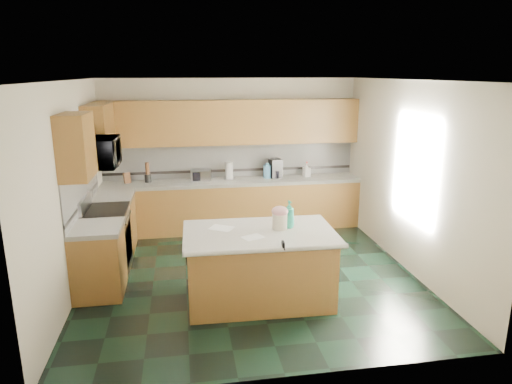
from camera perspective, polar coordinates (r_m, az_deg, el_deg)
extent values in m
plane|color=black|center=(6.63, -0.80, -10.23)|extent=(4.60, 4.60, 0.00)
plane|color=white|center=(6.01, -0.90, 13.81)|extent=(4.60, 4.60, 0.00)
cube|color=silver|center=(8.43, -3.19, 4.84)|extent=(4.60, 0.04, 2.70)
cube|color=silver|center=(4.00, 4.13, -6.54)|extent=(4.60, 0.04, 2.70)
cube|color=silver|center=(6.28, -22.27, 0.29)|extent=(0.04, 4.60, 2.70)
cube|color=silver|center=(6.90, 18.58, 1.86)|extent=(0.04, 4.60, 2.70)
cube|color=#472D11|center=(8.33, -2.86, -1.78)|extent=(4.60, 0.60, 0.86)
cube|color=white|center=(8.21, -2.91, 1.30)|extent=(4.60, 0.64, 0.06)
cube|color=#472D11|center=(8.17, -3.11, 8.70)|extent=(4.60, 0.33, 0.78)
cube|color=silver|center=(8.42, -3.16, 4.03)|extent=(4.60, 0.02, 0.63)
cube|color=black|center=(8.45, -3.14, 2.73)|extent=(4.60, 0.01, 0.05)
cube|color=#472D11|center=(7.69, -17.24, -3.88)|extent=(0.60, 0.82, 0.86)
cube|color=white|center=(7.56, -17.51, -0.57)|extent=(0.64, 0.82, 0.06)
cube|color=#472D11|center=(6.27, -19.05, -8.29)|extent=(0.60, 0.72, 0.86)
cube|color=white|center=(6.11, -19.41, -4.31)|extent=(0.64, 0.72, 0.06)
cube|color=silver|center=(6.82, -20.94, 0.51)|extent=(0.02, 2.30, 0.63)
cube|color=black|center=(6.87, -20.75, -1.07)|extent=(0.01, 2.30, 0.05)
cube|color=#472D11|center=(7.52, -19.01, 7.40)|extent=(0.33, 1.09, 0.78)
cube|color=#472D11|center=(5.90, -21.57, 5.35)|extent=(0.33, 0.72, 0.78)
cube|color=#B7B7BC|center=(6.95, -18.09, -5.86)|extent=(0.60, 0.76, 0.88)
cube|color=black|center=(6.92, -15.68, -6.10)|extent=(0.02, 0.68, 0.55)
cube|color=black|center=(6.81, -18.39, -2.22)|extent=(0.62, 0.78, 0.04)
cylinder|color=#B7B7BC|center=(6.80, -15.65, -3.09)|extent=(0.02, 0.66, 0.02)
cube|color=#B7B7BC|center=(6.82, -20.63, -1.33)|extent=(0.06, 0.76, 0.18)
imported|color=#B7B7BC|center=(6.62, -18.97, 4.69)|extent=(0.50, 0.73, 0.41)
cube|color=#472D11|center=(5.77, 0.40, -9.50)|extent=(1.77, 1.04, 0.86)
cube|color=white|center=(5.59, 0.41, -5.20)|extent=(1.87, 1.14, 0.06)
cylinder|color=white|center=(5.09, 1.47, -7.28)|extent=(1.84, 0.11, 0.06)
cylinder|color=#F0E2C5|center=(5.64, 2.98, -3.67)|extent=(0.19, 0.19, 0.19)
ellipsoid|color=pink|center=(5.61, 3.00, -2.42)|extent=(0.21, 0.21, 0.13)
cylinder|color=tan|center=(5.59, 3.01, -1.98)|extent=(0.07, 0.02, 0.02)
sphere|color=tan|center=(5.59, 2.67, -2.00)|extent=(0.04, 0.04, 0.04)
sphere|color=tan|center=(5.60, 3.34, -1.96)|extent=(0.04, 0.04, 0.04)
imported|color=teal|center=(5.68, 4.17, -2.80)|extent=(0.15, 0.15, 0.34)
cube|color=white|center=(5.38, -0.40, -5.67)|extent=(0.30, 0.27, 0.00)
cube|color=white|center=(5.70, -4.34, -4.51)|extent=(0.35, 0.33, 0.00)
cube|color=black|center=(5.13, 3.40, -6.65)|extent=(0.04, 0.09, 0.08)
cylinder|color=black|center=(5.08, 3.54, -7.09)|extent=(0.01, 0.07, 0.01)
cube|color=#472814|center=(8.24, -15.82, 1.69)|extent=(0.15, 0.17, 0.21)
cylinder|color=black|center=(8.24, -13.36, 1.69)|extent=(0.11, 0.11, 0.14)
cylinder|color=#472814|center=(8.21, -13.44, 2.89)|extent=(0.07, 0.07, 0.21)
cube|color=#B7B7BC|center=(8.19, -6.90, 2.10)|extent=(0.37, 0.27, 0.20)
cube|color=black|center=(8.08, -6.86, 1.94)|extent=(0.30, 0.01, 0.16)
cylinder|color=white|center=(8.26, -3.36, 2.69)|extent=(0.14, 0.14, 0.31)
cylinder|color=#B7B7BC|center=(8.30, -3.35, 1.70)|extent=(0.21, 0.21, 0.01)
cylinder|color=#4D88B3|center=(8.33, 1.41, 2.57)|extent=(0.15, 0.15, 0.24)
cylinder|color=#4D88B3|center=(8.30, 1.42, 3.50)|extent=(0.07, 0.07, 0.03)
cube|color=black|center=(8.37, 2.43, 2.99)|extent=(0.24, 0.25, 0.35)
cylinder|color=black|center=(8.34, 2.50, 2.23)|extent=(0.14, 0.14, 0.14)
imported|color=white|center=(8.49, 6.35, 2.75)|extent=(0.14, 0.14, 0.25)
cylinder|color=red|center=(8.46, 6.38, 3.69)|extent=(0.02, 0.02, 0.03)
cube|color=white|center=(6.69, 19.24, 2.72)|extent=(0.02, 1.40, 1.10)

